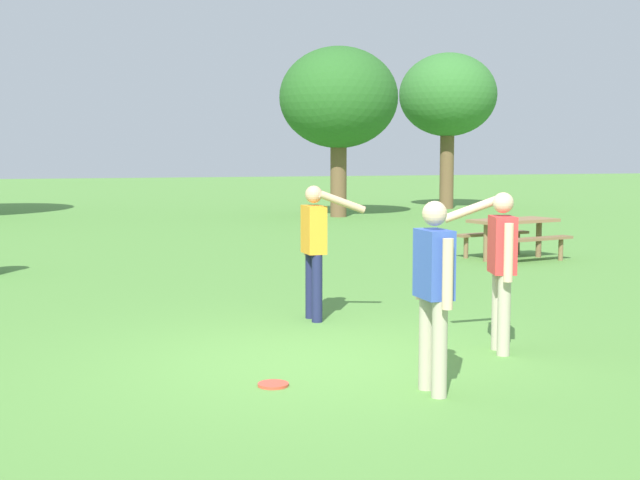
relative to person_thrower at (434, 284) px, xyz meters
name	(u,v)px	position (x,y,z in m)	size (l,w,h in m)	color
ground_plane	(313,362)	(-0.66, 1.34, -0.94)	(120.00, 120.00, 0.00)	#568E3D
person_thrower	(434,284)	(0.00, 0.00, 0.00)	(0.22, 0.61, 1.64)	#B7AD93
person_catcher	(315,242)	(-0.03, 3.37, 0.02)	(0.68, 0.61, 1.64)	#1E234C
person_bystander	(501,259)	(1.28, 1.18, 0.02)	(0.64, 0.74, 1.64)	#B7AD93
frisbee	(273,385)	(-1.24, 0.62, -0.93)	(0.27, 0.27, 0.03)	#E04733
picnic_table_near	(513,230)	(5.29, 7.96, -0.38)	(1.98, 1.77, 0.77)	olive
tree_broad_center	(339,99)	(5.48, 19.13, 2.72)	(3.68, 3.68, 5.27)	brown
tree_far_right	(448,96)	(10.40, 21.70, 3.04)	(3.45, 3.45, 5.50)	brown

